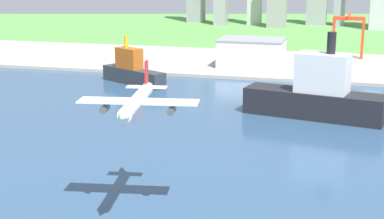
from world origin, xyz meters
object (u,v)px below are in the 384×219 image
(cargo_ship, at_px, (317,94))
(airplane_landing, at_px, (137,102))
(warehouse_main, at_px, (252,52))
(container_barge, at_px, (132,71))
(port_crane_red, at_px, (349,26))

(cargo_ship, bearing_deg, airplane_landing, -108.17)
(warehouse_main, bearing_deg, cargo_ship, -67.16)
(airplane_landing, distance_m, warehouse_main, 299.90)
(container_barge, bearing_deg, warehouse_main, 48.35)
(port_crane_red, bearing_deg, airplane_landing, -100.17)
(container_barge, bearing_deg, airplane_landing, -68.70)
(port_crane_red, height_order, warehouse_main, port_crane_red)
(airplane_landing, distance_m, container_barge, 233.85)
(container_barge, xyz_separation_m, cargo_ship, (134.54, -62.38, 4.05))
(container_barge, bearing_deg, cargo_ship, -24.87)
(cargo_ship, bearing_deg, warehouse_main, 112.84)
(airplane_landing, relative_size, cargo_ship, 0.55)
(container_barge, height_order, cargo_ship, cargo_ship)
(airplane_landing, height_order, warehouse_main, airplane_landing)
(container_barge, bearing_deg, port_crane_red, 44.28)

